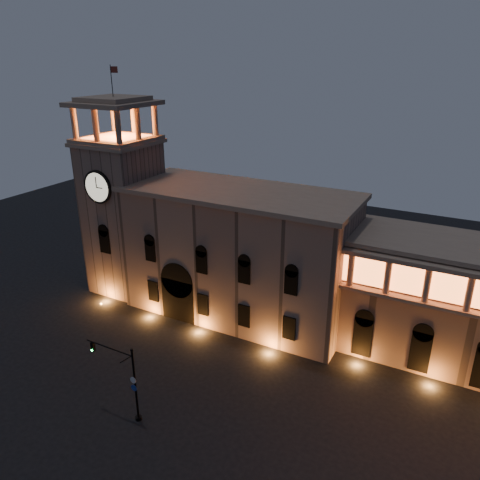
% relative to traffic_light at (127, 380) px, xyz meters
% --- Properties ---
extents(ground, '(160.00, 160.00, 0.00)m').
position_rel_traffic_light_xyz_m(ground, '(1.87, 1.25, -4.35)').
color(ground, black).
rests_on(ground, ground).
extents(government_building, '(30.80, 12.80, 17.60)m').
position_rel_traffic_light_xyz_m(government_building, '(-0.20, 23.18, 4.42)').
color(government_building, '#8E6E5D').
rests_on(government_building, ground).
extents(clock_tower, '(9.80, 9.80, 32.40)m').
position_rel_traffic_light_xyz_m(clock_tower, '(-18.63, 22.23, 8.15)').
color(clock_tower, '#8E6E5D').
rests_on(clock_tower, ground).
extents(traffic_light, '(6.05, 0.64, 8.29)m').
position_rel_traffic_light_xyz_m(traffic_light, '(0.00, 0.00, 0.00)').
color(traffic_light, black).
rests_on(traffic_light, ground).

